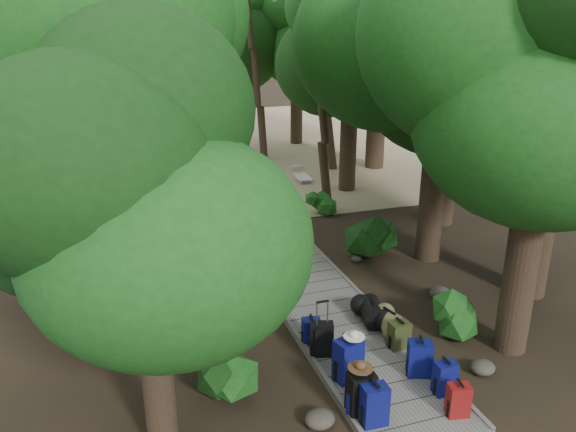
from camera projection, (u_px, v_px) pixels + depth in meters
name	position (u px, v px, depth m)	size (l,w,h in m)	color
ground	(314.00, 297.00, 12.67)	(120.00, 120.00, 0.00)	#322519
sand_beach	(194.00, 148.00, 26.94)	(40.00, 22.00, 0.02)	tan
boardwalk	(300.00, 277.00, 13.54)	(2.00, 12.00, 0.12)	slate
backpack_left_a	(375.00, 403.00, 8.47)	(0.39, 0.27, 0.73)	navy
backpack_left_b	(361.00, 391.00, 8.70)	(0.42, 0.30, 0.78)	black
backpack_left_c	(348.00, 358.00, 9.50)	(0.45, 0.32, 0.84)	navy
backpack_left_d	(311.00, 329.00, 10.65)	(0.35, 0.25, 0.53)	navy
backpack_right_a	(458.00, 399.00, 8.67)	(0.33, 0.24, 0.60)	maroon
backpack_right_b	(445.00, 376.00, 9.18)	(0.35, 0.25, 0.63)	navy
backpack_right_c	(420.00, 357.00, 9.64)	(0.41, 0.29, 0.70)	navy
backpack_right_d	(399.00, 334.00, 10.46)	(0.38, 0.27, 0.57)	#343A1A
duffel_right_khaki	(389.00, 322.00, 11.00)	(0.44, 0.66, 0.44)	brown
duffel_right_black	(372.00, 312.00, 11.34)	(0.46, 0.74, 0.46)	black
suitcase_on_boardwalk	(322.00, 339.00, 10.22)	(0.42, 0.23, 0.65)	black
lone_suitcase_on_sand	(246.00, 184.00, 19.90)	(0.43, 0.24, 0.67)	black
hat_brown	(361.00, 365.00, 8.59)	(0.40, 0.40, 0.12)	#51351E
hat_white	(354.00, 334.00, 9.31)	(0.36, 0.36, 0.12)	silver
kayak	(124.00, 188.00, 20.07)	(0.67, 3.06, 0.31)	#C54210
sun_lounger	(302.00, 174.00, 21.45)	(0.53, 1.63, 0.53)	silver
tree_right_a	(542.00, 130.00, 9.33)	(5.04, 5.04, 8.40)	black
tree_right_b	(562.00, 86.00, 11.28)	(5.23, 5.23, 9.33)	black
tree_right_c	(443.00, 82.00, 13.20)	(5.24, 5.24, 9.07)	black
tree_right_d	(458.00, 24.00, 15.33)	(6.30, 6.30, 11.56)	black
tree_right_e	(351.00, 69.00, 19.05)	(4.76, 4.76, 8.58)	black
tree_right_f	(381.00, 30.00, 21.68)	(6.13, 6.13, 10.94)	black
tree_left_a	(145.00, 242.00, 7.25)	(3.89, 3.89, 6.48)	black
tree_left_b	(46.00, 104.00, 9.80)	(5.04, 5.04, 9.07)	black
tree_left_c	(117.00, 109.00, 12.29)	(4.68, 4.68, 8.15)	black
tree_back_a	(153.00, 48.00, 23.96)	(5.40, 5.40, 9.35)	black
tree_back_b	(220.00, 50.00, 25.78)	(5.04, 5.04, 9.00)	black
tree_back_c	(297.00, 56.00, 26.54)	(4.68, 4.68, 8.43)	black
tree_back_d	(46.00, 60.00, 22.57)	(5.19, 5.19, 8.64)	black
palm_right_a	(331.00, 106.00, 17.46)	(3.92, 3.92, 6.69)	#134314
palm_right_b	(333.00, 55.00, 22.00)	(4.69, 4.69, 9.05)	#134314
palm_right_c	(267.00, 78.00, 23.48)	(4.44, 4.44, 7.06)	#134314
palm_left_a	(94.00, 100.00, 15.73)	(4.74, 4.74, 7.55)	#134314
rock_left_a	(320.00, 419.00, 8.65)	(0.48, 0.43, 0.26)	#4C473F
rock_left_b	(229.00, 358.00, 10.23)	(0.41, 0.37, 0.22)	#4C473F
rock_left_c	(247.00, 287.00, 12.84)	(0.53, 0.48, 0.29)	#4C473F
rock_left_d	(193.00, 250.00, 15.02)	(0.28, 0.25, 0.15)	#4C473F
rock_right_a	(483.00, 367.00, 9.94)	(0.45, 0.40, 0.25)	#4C473F
rock_right_b	(440.00, 293.00, 12.59)	(0.48, 0.44, 0.27)	#4C473F
rock_right_c	(356.00, 259.00, 14.49)	(0.29, 0.26, 0.16)	#4C473F
shrub_left_a	(223.00, 375.00, 9.22)	(0.95, 0.95, 0.85)	#164815
shrub_left_b	(202.00, 269.00, 13.19)	(0.84, 0.84, 0.76)	#164815
shrub_left_c	(148.00, 223.00, 15.75)	(1.16, 1.16, 1.04)	#164815
shrub_right_a	(455.00, 317.00, 10.96)	(0.99, 0.99, 0.89)	#164815
shrub_right_b	(372.00, 234.00, 14.69)	(1.35, 1.35, 1.21)	#164815
shrub_right_c	(319.00, 204.00, 17.95)	(0.72, 0.72, 0.65)	#164815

